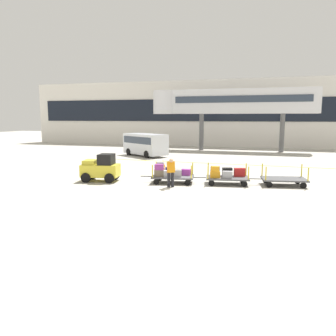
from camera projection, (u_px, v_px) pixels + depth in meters
The scene contains 12 objects.
ground_plane at pixel (181, 185), 18.06m from camera, with size 120.00×120.00×0.00m, color #B2ADA0.
apron_lead_line at pixel (226, 164), 26.35m from camera, with size 21.14×0.20×0.01m, color yellow.
terminal_building at pixel (231, 113), 42.10m from camera, with size 54.72×2.51×8.29m.
jet_bridge at pixel (225, 102), 36.27m from camera, with size 17.70×3.00×6.64m.
baggage_tug at pixel (101, 168), 19.15m from camera, with size 2.25×1.51×1.58m.
baggage_cart_lead at pixel (171, 173), 18.71m from camera, with size 3.08×1.74×1.18m.
baggage_cart_middle at pixel (226, 175), 18.33m from camera, with size 3.08×1.74×1.10m.
baggage_cart_tail at pixel (284, 179), 17.94m from camera, with size 3.08×1.74×1.10m.
baggage_handler at pixel (171, 171), 17.41m from camera, with size 0.54×0.55×1.56m.
shuttle_van at pixel (145, 143), 31.70m from camera, with size 5.04×4.27×2.10m.
safety_cone_near at pixel (163, 164), 24.61m from camera, with size 0.36×0.36×0.55m, color orange.
safety_cone_far at pixel (99, 164), 24.55m from camera, with size 0.36×0.36×0.55m, color orange.
Camera 1 is at (4.27, -17.21, 3.64)m, focal length 35.71 mm.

